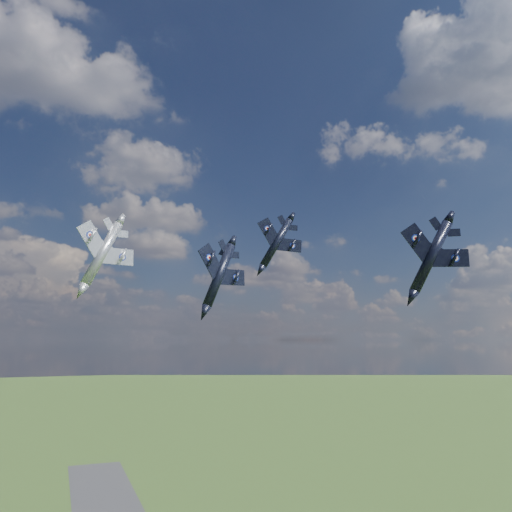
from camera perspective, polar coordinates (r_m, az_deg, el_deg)
name	(u,v)px	position (r m, az deg, el deg)	size (l,w,h in m)	color
jet_lead_navy	(219,275)	(74.84, -4.23, -2.19)	(10.51, 14.65, 3.03)	black
jet_right_navy	(431,257)	(80.45, 19.38, -0.06)	(11.85, 16.52, 3.42)	black
jet_high_navy	(277,243)	(94.58, 2.36, 1.53)	(10.55, 14.71, 3.04)	black
jet_left_silver	(102,253)	(84.92, -17.18, 0.28)	(11.76, 16.40, 3.39)	gray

